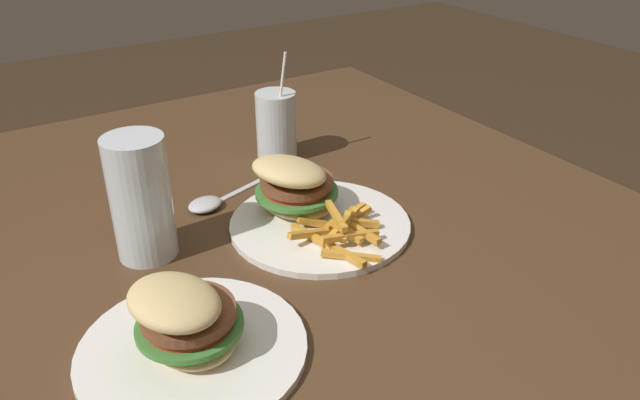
{
  "coord_description": "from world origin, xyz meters",
  "views": [
    {
      "loc": [
        -0.65,
        0.27,
        1.22
      ],
      "look_at": [
        0.04,
        -0.16,
        0.77
      ],
      "focal_mm": 35.0,
      "sensor_mm": 36.0,
      "label": 1
    }
  ],
  "objects": [
    {
      "name": "beer_glass",
      "position": [
        0.11,
        0.09,
        0.81
      ],
      "size": [
        0.08,
        0.08,
        0.18
      ],
      "color": "silver",
      "rests_on": "dining_table"
    },
    {
      "name": "meal_plate_near",
      "position": [
        0.06,
        -0.15,
        0.76
      ],
      "size": [
        0.28,
        0.27,
        0.11
      ],
      "color": "white",
      "rests_on": "dining_table"
    },
    {
      "name": "meal_plate_far",
      "position": [
        -0.12,
        0.11,
        0.76
      ],
      "size": [
        0.26,
        0.26,
        0.1
      ],
      "color": "white",
      "rests_on": "dining_table"
    },
    {
      "name": "dining_table",
      "position": [
        0.0,
        0.0,
        0.65
      ],
      "size": [
        1.4,
        1.34,
        0.73
      ],
      "color": "#4C331E",
      "rests_on": "ground_plane"
    },
    {
      "name": "juice_glass",
      "position": [
        0.29,
        -0.23,
        0.78
      ],
      "size": [
        0.07,
        0.07,
        0.2
      ],
      "color": "silver",
      "rests_on": "dining_table"
    },
    {
      "name": "spoon",
      "position": [
        0.19,
        -0.04,
        0.73
      ],
      "size": [
        0.08,
        0.18,
        0.02
      ],
      "rotation": [
        0.0,
        0.0,
        1.89
      ],
      "color": "silver",
      "rests_on": "dining_table"
    }
  ]
}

